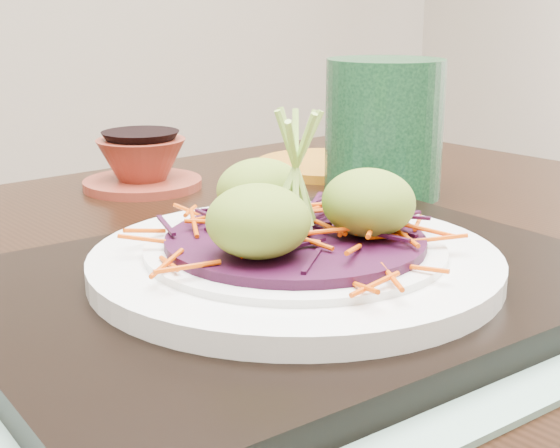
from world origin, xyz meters
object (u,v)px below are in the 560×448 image
white_plate (295,260)px  green_jar (384,129)px  terracotta_bowl_set (142,166)px  yellow_plate (328,165)px  serving_tray (295,286)px  dining_table (210,397)px

white_plate → green_jar: 0.35m
terracotta_bowl_set → yellow_plate: 0.25m
yellow_plate → serving_tray: bearing=-128.6°
white_plate → dining_table: bearing=107.5°
white_plate → terracotta_bowl_set: 0.40m
dining_table → yellow_plate: bearing=33.1°
serving_tray → dining_table: bearing=103.9°
dining_table → serving_tray: size_ratio=3.11×
serving_tray → green_jar: size_ratio=2.96×
white_plate → terracotta_bowl_set: size_ratio=1.80×
dining_table → terracotta_bowl_set: terracotta_bowl_set is taller
serving_tray → terracotta_bowl_set: terracotta_bowl_set is taller
serving_tray → terracotta_bowl_set: 0.40m
terracotta_bowl_set → green_jar: size_ratio=1.07×
dining_table → serving_tray: bearing=-80.8°
dining_table → white_plate: bearing=-80.8°
dining_table → white_plate: size_ratio=4.78×
white_plate → yellow_plate: white_plate is taller
serving_tray → white_plate: bearing=0.0°
terracotta_bowl_set → serving_tray: bearing=-97.3°
dining_table → yellow_plate: (0.32, 0.28, 0.11)m
green_jar → dining_table: bearing=-154.7°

